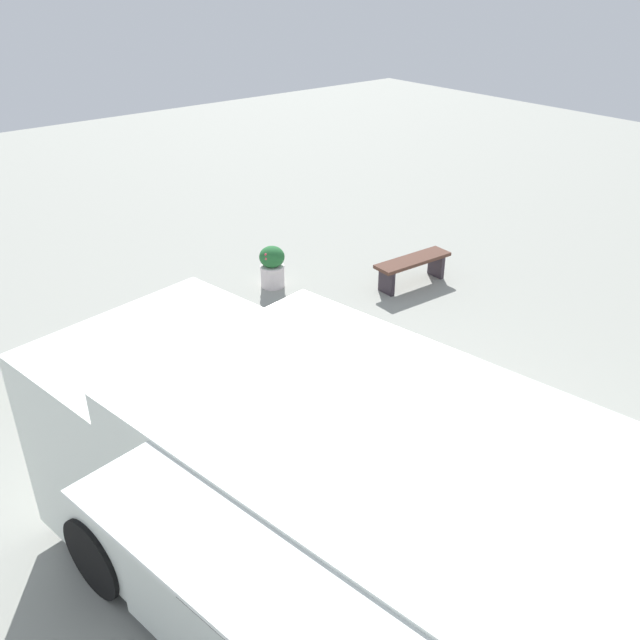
% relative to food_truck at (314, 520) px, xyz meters
% --- Properties ---
extents(ground_plane, '(40.00, 40.00, 0.00)m').
position_rel_food_truck_xyz_m(ground_plane, '(-0.81, 1.27, -1.19)').
color(ground_plane, gray).
extents(food_truck, '(5.42, 3.23, 2.44)m').
position_rel_food_truck_xyz_m(food_truck, '(0.00, 0.00, 0.00)').
color(food_truck, silver).
rests_on(food_truck, ground_plane).
extents(planter_flowering_far, '(0.44, 0.44, 0.74)m').
position_rel_food_truck_xyz_m(planter_flowering_far, '(-5.72, 3.67, -0.80)').
color(planter_flowering_far, silver).
rests_on(planter_flowering_far, ground_plane).
extents(plaza_bench, '(0.48, 1.49, 0.49)m').
position_rel_food_truck_xyz_m(plaza_bench, '(-4.24, 5.60, -0.83)').
color(plaza_bench, '#523327').
rests_on(plaza_bench, ground_plane).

